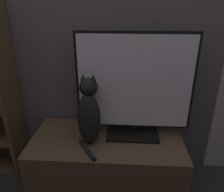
# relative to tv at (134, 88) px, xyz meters

# --- Properties ---
(wall_back) EXTENTS (4.80, 0.05, 2.60)m
(wall_back) POSITION_rel_tv_xyz_m (-0.19, 0.25, 0.48)
(wall_back) COLOR #564C51
(wall_back) RESTS_ON ground_plane
(tv_stand) EXTENTS (1.12, 0.55, 0.44)m
(tv_stand) POSITION_rel_tv_xyz_m (-0.19, -0.07, -0.60)
(tv_stand) COLOR brown
(tv_stand) RESTS_ON ground_plane
(tv) EXTENTS (0.81, 0.23, 0.76)m
(tv) POSITION_rel_tv_xyz_m (0.00, 0.00, 0.00)
(tv) COLOR black
(tv) RESTS_ON tv_stand
(cat) EXTENTS (0.16, 0.30, 0.51)m
(cat) POSITION_rel_tv_xyz_m (-0.31, -0.12, -0.15)
(cat) COLOR black
(cat) RESTS_ON tv_stand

